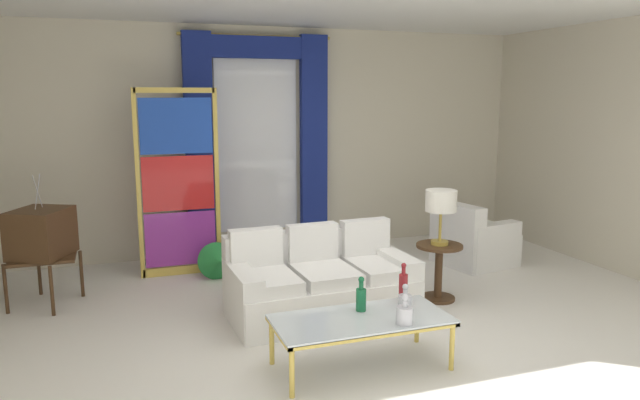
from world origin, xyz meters
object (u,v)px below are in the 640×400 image
(coffee_table, at_px, (361,322))
(vintage_tv, at_px, (41,235))
(table_lamp_brass, at_px, (441,203))
(bottle_amber_squat, at_px, (405,301))
(bottle_ruby_flask, at_px, (403,286))
(bottle_crystal_tall, at_px, (361,297))
(bottle_blue_decanter, at_px, (405,313))
(peacock_figurine, at_px, (218,262))
(round_side_table, at_px, (439,267))
(stained_glass_divider, at_px, (179,187))
(couch_white_long, at_px, (319,283))
(armchair_white, at_px, (471,242))

(coffee_table, bearing_deg, vintage_tv, 136.58)
(vintage_tv, xyz_separation_m, table_lamp_brass, (3.86, -1.19, 0.30))
(bottle_amber_squat, xyz_separation_m, bottle_ruby_flask, (0.08, 0.20, 0.06))
(bottle_crystal_tall, bearing_deg, bottle_blue_decanter, -60.95)
(bottle_crystal_tall, height_order, peacock_figurine, bottle_crystal_tall)
(bottle_crystal_tall, relative_size, bottle_ruby_flask, 0.86)
(bottle_amber_squat, bearing_deg, round_side_table, 49.07)
(coffee_table, bearing_deg, peacock_figurine, 105.01)
(stained_glass_divider, distance_m, table_lamp_brass, 3.03)
(bottle_ruby_flask, height_order, vintage_tv, vintage_tv)
(vintage_tv, relative_size, peacock_figurine, 2.24)
(couch_white_long, xyz_separation_m, bottle_blue_decanter, (0.19, -1.44, 0.19))
(bottle_blue_decanter, bearing_deg, coffee_table, 139.13)
(couch_white_long, xyz_separation_m, stained_glass_divider, (-1.13, 1.74, 0.75))
(table_lamp_brass, bearing_deg, vintage_tv, 162.88)
(bottle_amber_squat, height_order, round_side_table, bottle_amber_squat)
(vintage_tv, height_order, peacock_figurine, vintage_tv)
(couch_white_long, bearing_deg, peacock_figurine, 119.31)
(bottle_crystal_tall, bearing_deg, armchair_white, 40.52)
(bottle_crystal_tall, xyz_separation_m, round_side_table, (1.32, 1.03, -0.17))
(armchair_white, bearing_deg, bottle_amber_squat, -133.69)
(armchair_white, xyz_separation_m, table_lamp_brass, (-1.07, -1.02, 0.74))
(bottle_ruby_flask, bearing_deg, couch_white_long, 112.61)
(bottle_ruby_flask, distance_m, stained_glass_divider, 3.17)
(peacock_figurine, bearing_deg, couch_white_long, -60.69)
(coffee_table, distance_m, vintage_tv, 3.44)
(coffee_table, bearing_deg, couch_white_long, 86.69)
(couch_white_long, xyz_separation_m, round_side_table, (1.31, -0.05, 0.05))
(bottle_amber_squat, bearing_deg, table_lamp_brass, 49.07)
(coffee_table, distance_m, round_side_table, 1.80)
(coffee_table, bearing_deg, bottle_amber_squat, 5.17)
(armchair_white, distance_m, round_side_table, 1.48)
(armchair_white, height_order, table_lamp_brass, table_lamp_brass)
(armchair_white, bearing_deg, table_lamp_brass, -136.48)
(stained_glass_divider, bearing_deg, bottle_ruby_flask, -60.56)
(stained_glass_divider, height_order, peacock_figurine, stained_glass_divider)
(vintage_tv, bearing_deg, peacock_figurine, 6.77)
(bottle_crystal_tall, relative_size, armchair_white, 0.30)
(vintage_tv, bearing_deg, round_side_table, -17.12)
(peacock_figurine, relative_size, round_side_table, 1.01)
(coffee_table, relative_size, armchair_white, 1.45)
(couch_white_long, bearing_deg, bottle_amber_squat, -74.51)
(bottle_crystal_tall, distance_m, stained_glass_divider, 3.08)
(coffee_table, relative_size, bottle_crystal_tall, 4.84)
(vintage_tv, height_order, stained_glass_divider, stained_glass_divider)
(round_side_table, bearing_deg, bottle_crystal_tall, -142.14)
(bottle_blue_decanter, distance_m, vintage_tv, 3.78)
(peacock_figurine, bearing_deg, armchair_white, -6.96)
(couch_white_long, xyz_separation_m, bottle_ruby_flask, (0.41, -0.98, 0.24))
(armchair_white, bearing_deg, bottle_blue_decanter, -132.29)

